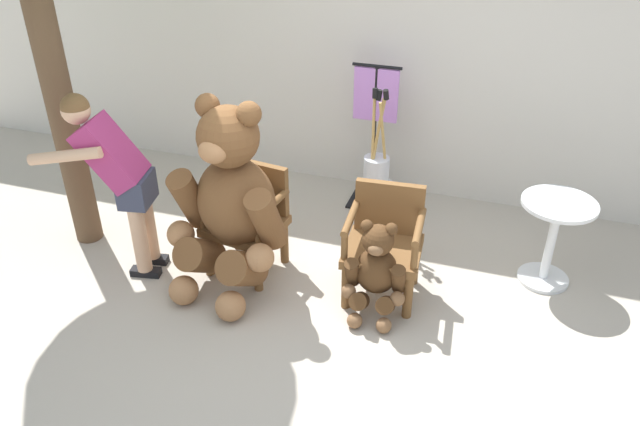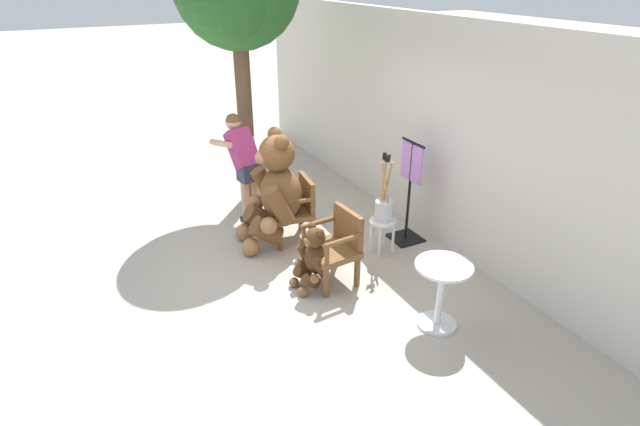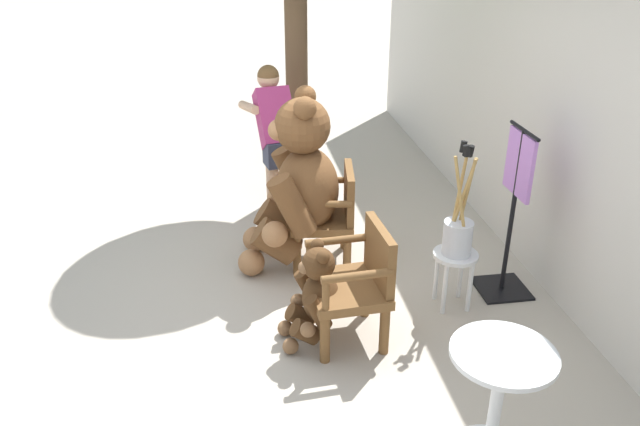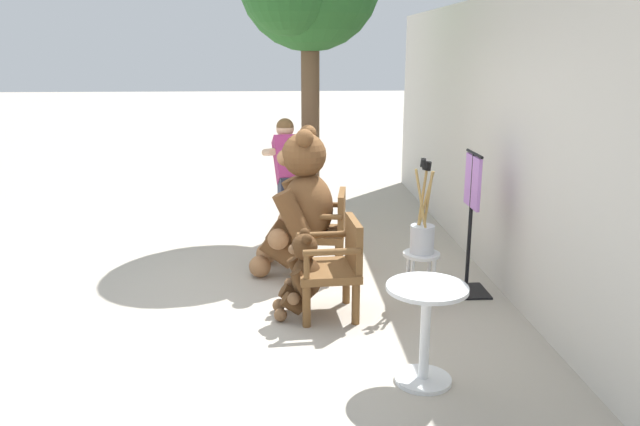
# 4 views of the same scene
# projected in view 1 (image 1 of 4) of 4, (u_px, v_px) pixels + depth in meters

# --- Properties ---
(ground_plane) EXTENTS (60.00, 60.00, 0.00)m
(ground_plane) POSITION_uv_depth(u_px,v_px,m) (286.00, 328.00, 4.51)
(ground_plane) COLOR #B2A899
(back_wall) EXTENTS (10.00, 0.16, 2.80)m
(back_wall) POSITION_uv_depth(u_px,v_px,m) (375.00, 45.00, 5.74)
(back_wall) COLOR beige
(back_wall) RESTS_ON ground
(wooden_chair_left) EXTENTS (0.63, 0.59, 0.86)m
(wooden_chair_left) POSITION_uv_depth(u_px,v_px,m) (249.00, 216.00, 4.96)
(wooden_chair_left) COLOR brown
(wooden_chair_left) RESTS_ON ground
(wooden_chair_right) EXTENTS (0.60, 0.56, 0.86)m
(wooden_chair_right) POSITION_uv_depth(u_px,v_px,m) (385.00, 240.00, 4.66)
(wooden_chair_right) COLOR brown
(wooden_chair_right) RESTS_ON ground
(teddy_bear_large) EXTENTS (0.93, 0.92, 1.52)m
(teddy_bear_large) POSITION_uv_depth(u_px,v_px,m) (230.00, 201.00, 4.60)
(teddy_bear_large) COLOR brown
(teddy_bear_large) RESTS_ON ground
(teddy_bear_small) EXTENTS (0.46, 0.45, 0.77)m
(teddy_bear_small) POSITION_uv_depth(u_px,v_px,m) (376.00, 271.00, 4.47)
(teddy_bear_small) COLOR #4C3019
(teddy_bear_small) RESTS_ON ground
(person_visitor) EXTENTS (0.79, 0.58, 1.49)m
(person_visitor) POSITION_uv_depth(u_px,v_px,m) (116.00, 171.00, 4.69)
(person_visitor) COLOR black
(person_visitor) RESTS_ON ground
(white_stool) EXTENTS (0.34, 0.34, 0.46)m
(white_stool) POSITION_uv_depth(u_px,v_px,m) (375.00, 195.00, 5.46)
(white_stool) COLOR silver
(white_stool) RESTS_ON ground
(brush_bucket) EXTENTS (0.22, 0.22, 0.88)m
(brush_bucket) POSITION_uv_depth(u_px,v_px,m) (376.00, 165.00, 5.31)
(brush_bucket) COLOR silver
(brush_bucket) RESTS_ON white_stool
(round_side_table) EXTENTS (0.56, 0.56, 0.72)m
(round_side_table) POSITION_uv_depth(u_px,v_px,m) (553.00, 233.00, 4.77)
(round_side_table) COLOR silver
(round_side_table) RESTS_ON ground
(clothing_display_stand) EXTENTS (0.44, 0.40, 1.36)m
(clothing_display_stand) POSITION_uv_depth(u_px,v_px,m) (374.00, 133.00, 5.71)
(clothing_display_stand) COLOR black
(clothing_display_stand) RESTS_ON ground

